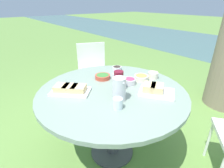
{
  "coord_description": "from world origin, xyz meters",
  "views": [
    {
      "loc": [
        1.1,
        -0.86,
        1.47
      ],
      "look_at": [
        0.0,
        0.0,
        0.81
      ],
      "focal_mm": 28.0,
      "sensor_mm": 36.0,
      "label": 1
    }
  ],
  "objects_px": {
    "water_pitcher": "(119,89)",
    "wine_glass": "(119,77)",
    "dining_table": "(112,99)",
    "chair_far_back": "(93,67)"
  },
  "relations": [
    {
      "from": "dining_table",
      "to": "wine_glass",
      "type": "xyz_separation_m",
      "value": [
        0.04,
        0.04,
        0.23
      ]
    },
    {
      "from": "water_pitcher",
      "to": "wine_glass",
      "type": "xyz_separation_m",
      "value": [
        -0.13,
        0.1,
        0.04
      ]
    },
    {
      "from": "chair_far_back",
      "to": "wine_glass",
      "type": "relative_size",
      "value": 4.83
    },
    {
      "from": "water_pitcher",
      "to": "dining_table",
      "type": "bearing_deg",
      "value": 160.36
    },
    {
      "from": "dining_table",
      "to": "wine_glass",
      "type": "height_order",
      "value": "wine_glass"
    },
    {
      "from": "chair_far_back",
      "to": "water_pitcher",
      "type": "height_order",
      "value": "water_pitcher"
    },
    {
      "from": "chair_far_back",
      "to": "water_pitcher",
      "type": "bearing_deg",
      "value": -23.3
    },
    {
      "from": "dining_table",
      "to": "chair_far_back",
      "type": "xyz_separation_m",
      "value": [
        -1.14,
        0.5,
        -0.13
      ]
    },
    {
      "from": "chair_far_back",
      "to": "water_pitcher",
      "type": "distance_m",
      "value": 1.46
    },
    {
      "from": "dining_table",
      "to": "water_pitcher",
      "type": "distance_m",
      "value": 0.26
    }
  ]
}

